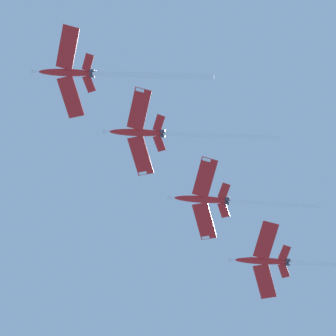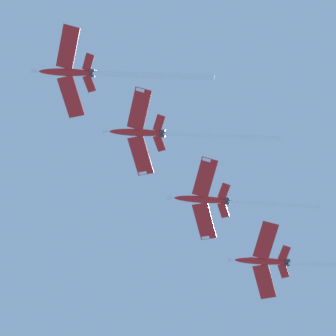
# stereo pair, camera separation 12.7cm
# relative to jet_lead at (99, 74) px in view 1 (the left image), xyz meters

# --- Properties ---
(jet_lead) EXTENTS (19.77, 38.11, 7.72)m
(jet_lead) POSITION_rel_jet_lead_xyz_m (0.00, 0.00, 0.00)
(jet_lead) COLOR red
(jet_second) EXTENTS (19.71, 37.08, 7.68)m
(jet_second) POSITION_rel_jet_lead_xyz_m (9.75, -14.76, -1.96)
(jet_second) COLOR red
(jet_third) EXTENTS (19.72, 32.28, 6.97)m
(jet_third) POSITION_rel_jet_lead_xyz_m (21.64, -29.70, -4.25)
(jet_third) COLOR red
(jet_fourth) EXTENTS (19.62, 33.66, 6.75)m
(jet_fourth) POSITION_rel_jet_lead_xyz_m (32.27, -48.35, -6.54)
(jet_fourth) COLOR red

